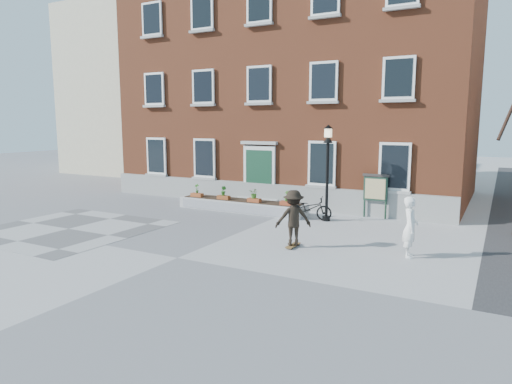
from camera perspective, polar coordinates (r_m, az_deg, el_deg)
The scene contains 10 objects.
ground at distance 13.98m, azimuth -9.79°, elevation -8.12°, with size 100.00×100.00×0.00m, color #98989A.
checker_patch at distance 18.81m, azimuth -22.38°, elevation -4.29°, with size 6.00×6.00×0.01m, color #535355.
distant_building at distance 40.37m, azimuth -12.56°, elevation 12.00°, with size 10.00×12.00×13.00m, color beige.
bicycle at distance 19.06m, azimuth 6.68°, elevation -2.03°, with size 0.65×1.86×0.98m, color black.
bystander at distance 14.43m, azimuth 18.72°, elevation -4.17°, with size 0.67×0.44×1.84m, color white.
brick_building at distance 26.64m, azimuth 5.72°, elevation 13.56°, with size 18.40×10.85×12.60m.
planter_assembly at distance 20.78m, azimuth -1.83°, elevation -1.60°, with size 6.20×1.12×1.15m.
lamp_post at distance 18.71m, azimuth 8.94°, elevation 4.06°, with size 0.40×0.40×3.93m.
notice_board at distance 19.84m, azimuth 14.72°, elevation 0.42°, with size 1.10×0.16×1.87m.
skateboarder at distance 14.76m, azimuth 4.69°, elevation -3.24°, with size 1.34×1.20×1.88m.
Camera 1 is at (8.38, -10.45, 4.01)m, focal length 32.00 mm.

